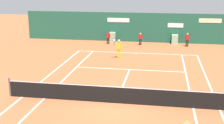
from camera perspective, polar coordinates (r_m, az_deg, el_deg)
ground_plane at (r=16.85m, az=1.04°, el=-6.94°), size 80.00×80.00×0.01m
tennis_net at (r=16.14m, az=0.74°, el=-6.01°), size 12.10×0.10×1.07m
sponsor_back_wall at (r=32.30m, az=5.50°, el=6.37°), size 25.00×1.02×3.06m
player_on_baseline at (r=25.22m, az=1.27°, el=2.76°), size 0.74×0.65×1.81m
ball_kid_left_post at (r=30.78m, az=13.89°, el=4.23°), size 0.45×0.19×1.35m
ball_kid_right_post at (r=31.19m, az=-0.71°, el=4.71°), size 0.42×0.20×1.26m
ball_kid_centre_post at (r=30.78m, az=5.33°, el=4.48°), size 0.41×0.17×1.24m
tennis_ball_by_sideline at (r=20.86m, az=-7.73°, el=-2.62°), size 0.07×0.07×0.07m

